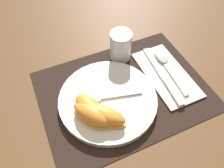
{
  "coord_description": "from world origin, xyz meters",
  "views": [
    {
      "loc": [
        -0.17,
        -0.3,
        0.49
      ],
      "look_at": [
        -0.03,
        0.02,
        0.02
      ],
      "focal_mm": 35.0,
      "sensor_mm": 36.0,
      "label": 1
    }
  ],
  "objects_px": {
    "spoon": "(165,62)",
    "citrus_wedge_2": "(99,114)",
    "citrus_wedge_1": "(92,115)",
    "juice_glass": "(121,47)",
    "knife": "(163,76)",
    "citrus_wedge_0": "(90,108)",
    "plate": "(108,99)",
    "fork": "(103,97)"
  },
  "relations": [
    {
      "from": "spoon",
      "to": "citrus_wedge_1",
      "type": "bearing_deg",
      "value": -160.48
    },
    {
      "from": "fork",
      "to": "citrus_wedge_0",
      "type": "relative_size",
      "value": 1.61
    },
    {
      "from": "citrus_wedge_2",
      "to": "fork",
      "type": "bearing_deg",
      "value": 59.28
    },
    {
      "from": "plate",
      "to": "citrus_wedge_2",
      "type": "distance_m",
      "value": 0.06
    },
    {
      "from": "knife",
      "to": "citrus_wedge_0",
      "type": "height_order",
      "value": "citrus_wedge_0"
    },
    {
      "from": "fork",
      "to": "citrus_wedge_2",
      "type": "height_order",
      "value": "citrus_wedge_2"
    },
    {
      "from": "citrus_wedge_0",
      "to": "knife",
      "type": "bearing_deg",
      "value": 7.29
    },
    {
      "from": "citrus_wedge_0",
      "to": "spoon",
      "type": "bearing_deg",
      "value": 15.27
    },
    {
      "from": "plate",
      "to": "citrus_wedge_0",
      "type": "bearing_deg",
      "value": -160.92
    },
    {
      "from": "plate",
      "to": "juice_glass",
      "type": "xyz_separation_m",
      "value": [
        0.1,
        0.13,
        0.03
      ]
    },
    {
      "from": "plate",
      "to": "citrus_wedge_2",
      "type": "relative_size",
      "value": 1.95
    },
    {
      "from": "knife",
      "to": "citrus_wedge_2",
      "type": "bearing_deg",
      "value": -165.81
    },
    {
      "from": "citrus_wedge_0",
      "to": "citrus_wedge_1",
      "type": "bearing_deg",
      "value": -92.78
    },
    {
      "from": "juice_glass",
      "to": "citrus_wedge_2",
      "type": "distance_m",
      "value": 0.22
    },
    {
      "from": "plate",
      "to": "citrus_wedge_1",
      "type": "height_order",
      "value": "citrus_wedge_1"
    },
    {
      "from": "knife",
      "to": "fork",
      "type": "distance_m",
      "value": 0.19
    },
    {
      "from": "plate",
      "to": "citrus_wedge_0",
      "type": "height_order",
      "value": "citrus_wedge_0"
    },
    {
      "from": "knife",
      "to": "citrus_wedge_2",
      "type": "relative_size",
      "value": 1.69
    },
    {
      "from": "citrus_wedge_1",
      "to": "spoon",
      "type": "bearing_deg",
      "value": 19.52
    },
    {
      "from": "fork",
      "to": "citrus_wedge_2",
      "type": "relative_size",
      "value": 1.34
    },
    {
      "from": "fork",
      "to": "citrus_wedge_0",
      "type": "bearing_deg",
      "value": -151.33
    },
    {
      "from": "citrus_wedge_2",
      "to": "spoon",
      "type": "bearing_deg",
      "value": 21.35
    },
    {
      "from": "citrus_wedge_2",
      "to": "juice_glass",
      "type": "bearing_deg",
      "value": 51.85
    },
    {
      "from": "plate",
      "to": "juice_glass",
      "type": "relative_size",
      "value": 2.86
    },
    {
      "from": "spoon",
      "to": "citrus_wedge_2",
      "type": "distance_m",
      "value": 0.27
    },
    {
      "from": "citrus_wedge_0",
      "to": "citrus_wedge_2",
      "type": "distance_m",
      "value": 0.03
    },
    {
      "from": "citrus_wedge_1",
      "to": "citrus_wedge_2",
      "type": "xyz_separation_m",
      "value": [
        0.02,
        -0.0,
        -0.0
      ]
    },
    {
      "from": "spoon",
      "to": "citrus_wedge_2",
      "type": "bearing_deg",
      "value": -158.65
    },
    {
      "from": "fork",
      "to": "citrus_wedge_1",
      "type": "relative_size",
      "value": 1.65
    },
    {
      "from": "spoon",
      "to": "citrus_wedge_0",
      "type": "xyz_separation_m",
      "value": [
        -0.26,
        -0.07,
        0.02
      ]
    },
    {
      "from": "plate",
      "to": "fork",
      "type": "bearing_deg",
      "value": 155.65
    },
    {
      "from": "juice_glass",
      "to": "fork",
      "type": "xyz_separation_m",
      "value": [
        -0.11,
        -0.13,
        -0.02
      ]
    },
    {
      "from": "juice_glass",
      "to": "citrus_wedge_0",
      "type": "relative_size",
      "value": 0.82
    },
    {
      "from": "plate",
      "to": "juice_glass",
      "type": "distance_m",
      "value": 0.17
    },
    {
      "from": "citrus_wedge_0",
      "to": "citrus_wedge_2",
      "type": "height_order",
      "value": "citrus_wedge_2"
    },
    {
      "from": "spoon",
      "to": "citrus_wedge_0",
      "type": "distance_m",
      "value": 0.27
    },
    {
      "from": "plate",
      "to": "citrus_wedge_0",
      "type": "relative_size",
      "value": 2.35
    },
    {
      "from": "citrus_wedge_0",
      "to": "citrus_wedge_1",
      "type": "distance_m",
      "value": 0.02
    },
    {
      "from": "juice_glass",
      "to": "citrus_wedge_2",
      "type": "xyz_separation_m",
      "value": [
        -0.14,
        -0.18,
        -0.01
      ]
    },
    {
      "from": "plate",
      "to": "fork",
      "type": "xyz_separation_m",
      "value": [
        -0.01,
        0.01,
        0.01
      ]
    },
    {
      "from": "plate",
      "to": "citrus_wedge_2",
      "type": "height_order",
      "value": "citrus_wedge_2"
    },
    {
      "from": "knife",
      "to": "citrus_wedge_1",
      "type": "bearing_deg",
      "value": -167.52
    }
  ]
}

